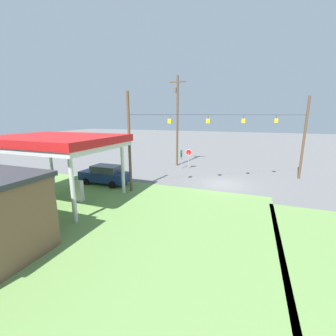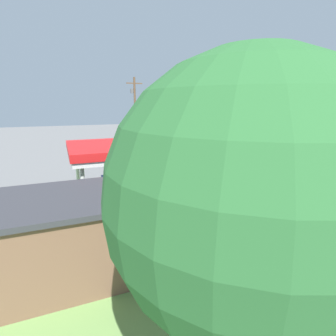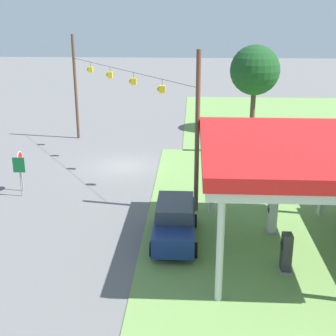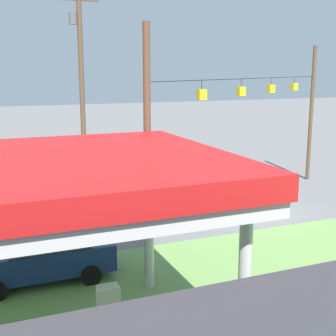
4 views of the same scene
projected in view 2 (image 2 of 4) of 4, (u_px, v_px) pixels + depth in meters
name	position (u px, v px, depth m)	size (l,w,h in m)	color
ground_plane	(203.00, 168.00, 34.05)	(160.00, 160.00, 0.00)	slate
grass_verge_station_corner	(134.00, 258.00, 14.22)	(36.00, 28.00, 0.04)	#6B934C
gas_station_canopy	(131.00, 149.00, 20.79)	(9.41, 7.18, 5.13)	silver
gas_station_store	(137.00, 223.00, 13.85)	(14.01, 5.97, 3.98)	brown
fuel_pump_near	(153.00, 192.00, 22.37)	(0.71, 0.56, 1.73)	gray
fuel_pump_far	(110.00, 197.00, 21.03)	(0.71, 0.56, 1.73)	gray
car_at_pumps_front	(128.00, 177.00, 26.19)	(4.88, 2.12, 1.90)	navy
car_at_pumps_rear	(145.00, 217.00, 17.31)	(4.84, 2.24, 1.68)	black
stop_sign_roadside	(153.00, 150.00, 36.67)	(0.80, 0.08, 2.50)	#99999E
route_sign	(147.00, 152.00, 36.15)	(0.10, 0.70, 2.40)	gray
utility_pole_main	(135.00, 117.00, 36.05)	(2.20, 0.44, 11.62)	brown
signal_span_gantry	(204.00, 132.00, 32.94)	(15.15, 10.24, 8.60)	brown
tree_behind_station	(246.00, 196.00, 6.08)	(6.57, 6.57, 9.35)	#4C3828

